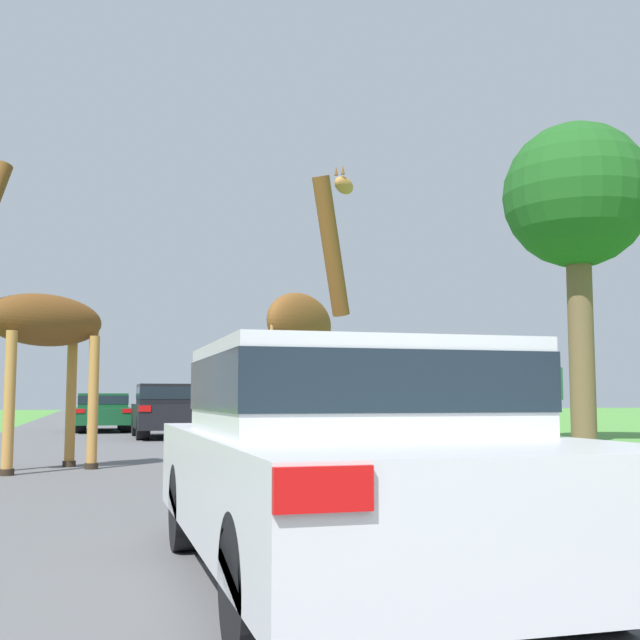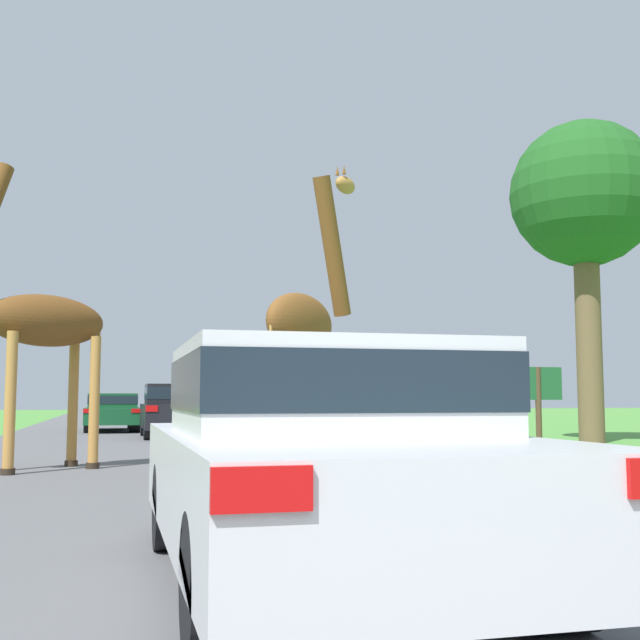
{
  "view_description": "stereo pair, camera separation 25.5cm",
  "coord_description": "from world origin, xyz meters",
  "px_view_note": "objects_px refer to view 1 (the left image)",
  "views": [
    {
      "loc": [
        -1.09,
        -0.42,
        1.09
      ],
      "look_at": [
        2.32,
        11.74,
        2.33
      ],
      "focal_mm": 45.0,
      "sensor_mm": 36.0,
      "label": 1
    },
    {
      "loc": [
        -0.84,
        -0.48,
        1.09
      ],
      "look_at": [
        2.32,
        11.74,
        2.33
      ],
      "focal_mm": 45.0,
      "sensor_mm": 36.0,
      "label": 2
    }
  ],
  "objects_px": {
    "giraffe_near_road": "(307,318)",
    "car_queue_left": "(166,409)",
    "tree_left_edge": "(577,200)",
    "sign_post": "(540,401)",
    "car_lead_maroon": "(350,455)",
    "giraffe_companion": "(37,321)",
    "car_queue_right": "(103,411)"
  },
  "relations": [
    {
      "from": "car_lead_maroon",
      "to": "car_queue_left",
      "type": "bearing_deg",
      "value": 88.67
    },
    {
      "from": "car_queue_right",
      "to": "sign_post",
      "type": "distance_m",
      "value": 19.15
    },
    {
      "from": "car_queue_right",
      "to": "sign_post",
      "type": "xyz_separation_m",
      "value": [
        5.51,
        -18.33,
        0.38
      ]
    },
    {
      "from": "car_queue_right",
      "to": "car_queue_left",
      "type": "relative_size",
      "value": 1.12
    },
    {
      "from": "giraffe_near_road",
      "to": "tree_left_edge",
      "type": "distance_m",
      "value": 10.66
    },
    {
      "from": "giraffe_near_road",
      "to": "car_queue_left",
      "type": "distance_m",
      "value": 10.8
    },
    {
      "from": "car_queue_right",
      "to": "tree_left_edge",
      "type": "xyz_separation_m",
      "value": [
        11.45,
        -10.46,
        5.44
      ]
    },
    {
      "from": "car_queue_right",
      "to": "giraffe_companion",
      "type": "bearing_deg",
      "value": -94.37
    },
    {
      "from": "tree_left_edge",
      "to": "sign_post",
      "type": "xyz_separation_m",
      "value": [
        -5.94,
        -7.88,
        -5.07
      ]
    },
    {
      "from": "giraffe_near_road",
      "to": "car_queue_left",
      "type": "height_order",
      "value": "giraffe_near_road"
    },
    {
      "from": "car_queue_right",
      "to": "sign_post",
      "type": "bearing_deg",
      "value": -73.26
    },
    {
      "from": "tree_left_edge",
      "to": "giraffe_companion",
      "type": "bearing_deg",
      "value": -159.66
    },
    {
      "from": "giraffe_companion",
      "to": "car_queue_right",
      "type": "xyz_separation_m",
      "value": [
        1.16,
        15.13,
        -1.59
      ]
    },
    {
      "from": "giraffe_near_road",
      "to": "car_queue_right",
      "type": "xyz_separation_m",
      "value": [
        -2.95,
        15.68,
        -1.69
      ]
    },
    {
      "from": "giraffe_near_road",
      "to": "car_lead_maroon",
      "type": "height_order",
      "value": "giraffe_near_road"
    },
    {
      "from": "car_queue_right",
      "to": "car_queue_left",
      "type": "distance_m",
      "value": 5.34
    },
    {
      "from": "car_queue_right",
      "to": "tree_left_edge",
      "type": "relative_size",
      "value": 0.58
    },
    {
      "from": "giraffe_companion",
      "to": "car_queue_right",
      "type": "bearing_deg",
      "value": -37.97
    },
    {
      "from": "car_lead_maroon",
      "to": "car_queue_left",
      "type": "height_order",
      "value": "car_queue_left"
    },
    {
      "from": "car_queue_left",
      "to": "sign_post",
      "type": "distance_m",
      "value": 13.81
    },
    {
      "from": "giraffe_companion",
      "to": "car_queue_right",
      "type": "distance_m",
      "value": 15.26
    },
    {
      "from": "giraffe_near_road",
      "to": "car_queue_right",
      "type": "bearing_deg",
      "value": 145.43
    },
    {
      "from": "car_queue_left",
      "to": "tree_left_edge",
      "type": "xyz_separation_m",
      "value": [
        9.8,
        -5.38,
        5.34
      ]
    },
    {
      "from": "car_lead_maroon",
      "to": "tree_left_edge",
      "type": "relative_size",
      "value": 0.52
    },
    {
      "from": "car_queue_right",
      "to": "car_queue_left",
      "type": "bearing_deg",
      "value": -71.95
    },
    {
      "from": "giraffe_companion",
      "to": "car_lead_maroon",
      "type": "relative_size",
      "value": 1.16
    },
    {
      "from": "car_queue_left",
      "to": "giraffe_near_road",
      "type": "bearing_deg",
      "value": -83.01
    },
    {
      "from": "car_lead_maroon",
      "to": "car_queue_left",
      "type": "xyz_separation_m",
      "value": [
        0.42,
        18.23,
        0.03
      ]
    },
    {
      "from": "car_lead_maroon",
      "to": "sign_post",
      "type": "relative_size",
      "value": 2.81
    },
    {
      "from": "giraffe_companion",
      "to": "car_queue_left",
      "type": "height_order",
      "value": "giraffe_companion"
    },
    {
      "from": "giraffe_companion",
      "to": "car_queue_right",
      "type": "height_order",
      "value": "giraffe_companion"
    },
    {
      "from": "car_queue_left",
      "to": "tree_left_edge",
      "type": "bearing_deg",
      "value": -28.77
    }
  ]
}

